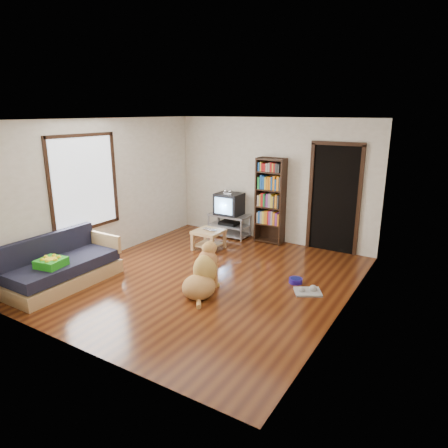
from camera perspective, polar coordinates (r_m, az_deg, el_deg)
The scene contains 18 objects.
ground at distance 6.79m, azimuth -2.50°, elevation -7.80°, with size 5.00×5.00×0.00m, color #5B2A0F.
ceiling at distance 6.22m, azimuth -2.79°, elevation 14.72°, with size 5.00×5.00×0.00m, color white.
wall_back at distance 8.52m, azimuth 6.86°, elevation 6.15°, with size 4.50×4.50×0.00m, color silver.
wall_front at distance 4.61m, azimuth -20.34°, elevation -3.17°, with size 4.50×4.50×0.00m, color silver.
wall_left at distance 7.84m, azimuth -16.45°, elevation 4.76°, with size 5.00×5.00×0.00m, color silver.
wall_right at distance 5.48m, azimuth 17.26°, elevation 0.08°, with size 5.00×5.00×0.00m, color silver.
green_cushion at distance 6.68m, azimuth -23.47°, elevation -5.10°, with size 0.37×0.37×0.12m, color #20951B.
laptop at distance 8.03m, azimuth -2.33°, elevation -0.87°, with size 0.31×0.20×0.02m, color silver.
dog_bowl at distance 6.71m, azimuth 10.20°, elevation -7.96°, with size 0.22×0.22×0.08m, color navy.
grey_rag at distance 6.42m, azimuth 11.88°, elevation -9.46°, with size 0.40×0.32×0.03m, color #9F9F9F.
window at distance 7.47m, azimuth -19.31°, elevation 5.56°, with size 0.03×1.46×1.70m.
doorway at distance 8.08m, azimuth 15.49°, elevation 3.84°, with size 1.03×0.05×2.19m.
tv_stand at distance 8.94m, azimuth 0.73°, elevation -0.05°, with size 0.90×0.45×0.50m.
crt_tv at distance 8.84m, azimuth 0.81°, elevation 2.94°, with size 0.55×0.52×0.58m.
bookshelf at distance 8.42m, azimuth 6.65°, elevation 3.96°, with size 0.60×0.30×1.80m.
sofa at distance 7.00m, azimuth -22.03°, elevation -5.94°, with size 0.80×1.80×0.80m.
coffee_table at distance 8.09m, azimuth -2.20°, elevation -1.71°, with size 0.55×0.55×0.40m.
dog at distance 6.18m, azimuth -3.00°, elevation -7.29°, with size 0.55×0.95×0.80m.
Camera 1 is at (3.49, -5.14, 2.73)m, focal length 32.00 mm.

